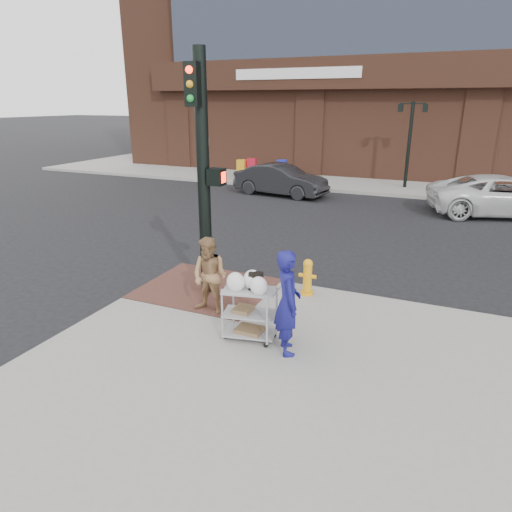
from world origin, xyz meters
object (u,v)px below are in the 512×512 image
at_px(lamp_post, 410,135).
at_px(woman_blue, 288,302).
at_px(sedan_dark, 281,180).
at_px(minivan_white, 504,196).
at_px(pedestrian_tan, 210,276).
at_px(traffic_signal_pole, 204,170).
at_px(utility_cart, 250,309).
at_px(fire_hydrant, 308,277).

distance_m(lamp_post, woman_blue, 17.01).
relative_size(sedan_dark, minivan_white, 0.80).
xyz_separation_m(lamp_post, pedestrian_tan, (-1.90, -16.13, -1.70)).
distance_m(traffic_signal_pole, pedestrian_tan, 2.19).
height_order(woman_blue, utility_cart, woman_blue).
distance_m(lamp_post, fire_hydrant, 14.66).
xyz_separation_m(lamp_post, minivan_white, (4.00, -3.94, -1.87)).
bearing_deg(sedan_dark, fire_hydrant, -148.18).
relative_size(lamp_post, sedan_dark, 0.92).
distance_m(lamp_post, traffic_signal_pole, 15.43).
relative_size(traffic_signal_pole, utility_cart, 3.99).
distance_m(traffic_signal_pole, sedan_dark, 12.09).
height_order(woman_blue, sedan_dark, woman_blue).
xyz_separation_m(sedan_dark, utility_cart, (4.39, -13.15, 0.00)).
distance_m(lamp_post, utility_cart, 16.91).
relative_size(woman_blue, pedestrian_tan, 1.16).
height_order(pedestrian_tan, fire_hydrant, pedestrian_tan).
bearing_deg(woman_blue, fire_hydrant, -20.99).
xyz_separation_m(pedestrian_tan, utility_cart, (1.15, -0.66, -0.20)).
height_order(traffic_signal_pole, woman_blue, traffic_signal_pole).
distance_m(minivan_white, fire_hydrant, 11.46).
height_order(pedestrian_tan, minivan_white, pedestrian_tan).
bearing_deg(pedestrian_tan, fire_hydrant, 51.29).
xyz_separation_m(pedestrian_tan, minivan_white, (5.91, 12.19, -0.17)).
bearing_deg(utility_cart, traffic_signal_pole, 137.92).
relative_size(lamp_post, utility_cart, 3.19).
bearing_deg(utility_cart, fire_hydrant, 81.34).
relative_size(lamp_post, pedestrian_tan, 2.59).
relative_size(woman_blue, fire_hydrant, 2.21).
distance_m(traffic_signal_pole, minivan_white, 13.18).
bearing_deg(lamp_post, utility_cart, -92.58).
bearing_deg(fire_hydrant, utility_cart, -98.66).
bearing_deg(lamp_post, traffic_signal_pole, -99.24).
relative_size(sedan_dark, utility_cart, 3.46).
bearing_deg(traffic_signal_pole, lamp_post, 80.76).
bearing_deg(fire_hydrant, traffic_signal_pole, -160.91).
xyz_separation_m(minivan_white, utility_cart, (-4.76, -12.84, -0.03)).
xyz_separation_m(minivan_white, fire_hydrant, (-4.41, -10.57, -0.19)).
distance_m(woman_blue, fire_hydrant, 2.50).
distance_m(traffic_signal_pole, woman_blue, 3.50).
height_order(lamp_post, minivan_white, lamp_post).
xyz_separation_m(woman_blue, minivan_white, (4.01, 12.99, -0.29)).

